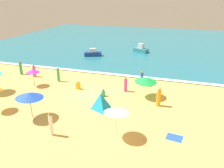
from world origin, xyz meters
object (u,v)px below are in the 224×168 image
small_boat_0 (93,53)px  beach_umbrella_4 (33,71)px  beach_umbrella_2 (29,95)px  beachgoer_4 (159,97)px  beachgoer_5 (21,68)px  beachgoer_7 (58,74)px  beach_tent (101,101)px  beach_umbrella_3 (146,80)px  beachgoer_8 (78,85)px  beachgoer_0 (125,85)px  small_boat_1 (141,49)px  beachgoer_1 (142,79)px  beachgoer_2 (103,93)px  beach_umbrella_1 (117,110)px  beachgoer_6 (34,71)px  beachgoer_3 (51,124)px

small_boat_0 → beach_umbrella_4: bearing=-96.5°
beach_umbrella_2 → beachgoer_4: size_ratio=1.72×
beachgoer_5 → beachgoer_7: 5.94m
beach_tent → beachgoer_4: 5.34m
beach_umbrella_4 → beach_umbrella_3: bearing=3.5°
beachgoer_5 → beachgoer_8: size_ratio=1.76×
beach_umbrella_2 → beachgoer_8: 7.02m
beach_tent → beachgoer_5: (-13.00, 5.71, 0.08)m
beach_tent → beachgoer_0: beachgoer_0 is taller
beach_umbrella_2 → beachgoer_4: bearing=28.4°
small_boat_1 → beachgoer_4: bearing=-74.9°
beachgoer_0 → small_boat_1: small_boat_1 is taller
beachgoer_7 → beachgoer_8: size_ratio=1.83×
beachgoer_4 → beachgoer_8: (-8.82, 1.42, -0.42)m
beach_tent → beachgoer_1: size_ratio=1.39×
beachgoer_5 → beachgoer_4: bearing=-11.6°
beach_umbrella_3 → small_boat_0: (-10.91, 13.10, -1.29)m
beach_umbrella_3 → beachgoer_4: beach_umbrella_3 is taller
beach_umbrella_2 → beach_tent: 6.09m
beach_umbrella_2 → beachgoer_2: 7.40m
beach_tent → small_boat_0: 18.36m
beach_tent → beachgoer_8: bearing=138.3°
beach_umbrella_1 → beachgoer_6: bearing=145.5°
beachgoer_1 → beachgoer_4: bearing=-61.7°
beach_umbrella_2 → beachgoer_2: beach_umbrella_2 is taller
beach_umbrella_2 → beachgoer_0: beach_umbrella_2 is taller
beach_umbrella_1 → beach_umbrella_4: beach_umbrella_1 is taller
beach_umbrella_1 → beach_umbrella_2: 7.56m
beach_umbrella_1 → beachgoer_1: 10.32m
small_boat_0 → beachgoer_8: bearing=-74.8°
beachgoer_5 → beachgoer_6: 2.19m
beachgoer_0 → beachgoer_4: size_ratio=0.85×
beach_umbrella_2 → small_boat_0: beach_umbrella_2 is taller
beachgoer_0 → beachgoer_6: bearing=175.0°
beach_umbrella_1 → beachgoer_0: 8.41m
beach_umbrella_2 → beachgoer_7: bearing=104.8°
beachgoer_4 → beach_umbrella_2: bearing=-151.6°
beach_umbrella_1 → beach_tent: bearing=124.5°
beach_umbrella_1 → beachgoer_8: (-6.48, 7.23, -1.69)m
beachgoer_8 → small_boat_0: size_ratio=0.33×
beachgoer_5 → beachgoer_8: beachgoer_5 is taller
beachgoer_0 → small_boat_1: size_ratio=0.56×
beachgoer_3 → small_boat_1: 26.87m
beach_umbrella_4 → beachgoer_8: (5.20, 0.56, -1.31)m
small_boat_0 → beachgoer_2: bearing=-64.4°
beach_umbrella_1 → beachgoer_1: bearing=90.3°
beachgoer_4 → beachgoer_7: 12.39m
beachgoer_3 → beachgoer_6: beachgoer_3 is taller
beachgoer_3 → small_boat_1: bearing=86.6°
beachgoer_5 → small_boat_1: size_ratio=0.62×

